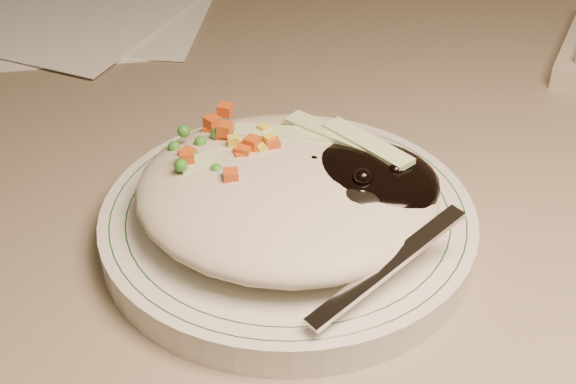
# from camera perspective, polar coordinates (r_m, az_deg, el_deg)

# --- Properties ---
(desk) EXTENTS (1.40, 0.70, 0.74)m
(desk) POSITION_cam_1_polar(r_m,az_deg,el_deg) (0.78, 6.65, -7.51)
(desk) COLOR #7E6F5B
(desk) RESTS_ON ground
(plate) EXTENTS (0.24, 0.24, 0.02)m
(plate) POSITION_cam_1_polar(r_m,az_deg,el_deg) (0.53, -0.00, -2.28)
(plate) COLOR silver
(plate) RESTS_ON desk
(plate_rim) EXTENTS (0.23, 0.23, 0.00)m
(plate_rim) POSITION_cam_1_polar(r_m,az_deg,el_deg) (0.52, -0.00, -1.42)
(plate_rim) COLOR #144723
(plate_rim) RESTS_ON plate
(meal) EXTENTS (0.21, 0.19, 0.05)m
(meal) POSITION_cam_1_polar(r_m,az_deg,el_deg) (0.51, 0.45, 0.39)
(meal) COLOR #BBAF97
(meal) RESTS_ON plate
(papers) EXTENTS (0.44, 0.36, 0.00)m
(papers) POSITION_cam_1_polar(r_m,az_deg,el_deg) (0.90, -18.37, 12.42)
(papers) COLOR white
(papers) RESTS_ON desk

